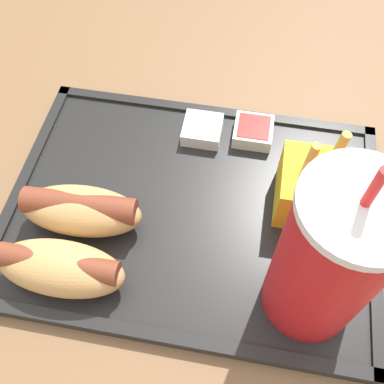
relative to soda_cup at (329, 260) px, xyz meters
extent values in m
plane|color=#4C4742|center=(0.16, -0.07, -0.84)|extent=(8.00, 8.00, 0.00)
cube|color=brown|center=(0.16, -0.07, -0.47)|extent=(1.05, 1.06, 0.74)
cube|color=black|center=(0.12, -0.08, -0.09)|extent=(0.39, 0.29, 0.01)
cube|color=black|center=(0.12, -0.22, -0.09)|extent=(0.39, 0.01, 0.00)
cube|color=black|center=(0.12, 0.06, -0.09)|extent=(0.39, 0.01, 0.00)
cube|color=black|center=(-0.07, -0.08, -0.09)|extent=(0.01, 0.29, 0.00)
cube|color=black|center=(0.31, -0.08, -0.09)|extent=(0.01, 0.29, 0.00)
cylinder|color=red|center=(0.00, 0.00, 0.00)|extent=(0.08, 0.08, 0.17)
cylinder|color=silver|center=(0.00, 0.00, 0.08)|extent=(0.09, 0.09, 0.01)
cylinder|color=red|center=(0.00, 0.00, 0.10)|extent=(0.01, 0.01, 0.03)
ellipsoid|color=tan|center=(0.23, 0.02, -0.06)|extent=(0.12, 0.05, 0.05)
cylinder|color=brown|center=(0.23, 0.02, -0.05)|extent=(0.11, 0.02, 0.02)
ellipsoid|color=tan|center=(0.23, -0.04, -0.06)|extent=(0.13, 0.06, 0.05)
cylinder|color=brown|center=(0.23, -0.04, -0.05)|extent=(0.11, 0.03, 0.03)
cube|color=gold|center=(-0.01, -0.11, -0.06)|extent=(0.09, 0.07, 0.06)
cylinder|color=#E5C14C|center=(0.02, -0.10, -0.03)|extent=(0.01, 0.01, 0.08)
cylinder|color=#E5C14C|center=(0.00, -0.11, -0.02)|extent=(0.02, 0.02, 0.09)
cylinder|color=#E5C14C|center=(-0.01, -0.12, -0.04)|extent=(0.01, 0.01, 0.06)
cube|color=silver|center=(0.13, -0.18, -0.08)|extent=(0.04, 0.04, 0.02)
cube|color=white|center=(0.13, -0.18, -0.07)|extent=(0.04, 0.04, 0.00)
cube|color=silver|center=(0.07, -0.19, -0.08)|extent=(0.04, 0.04, 0.02)
cube|color=#B21914|center=(0.07, -0.19, -0.07)|extent=(0.04, 0.04, 0.00)
camera|label=1|loc=(0.08, 0.16, 0.32)|focal=42.00mm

